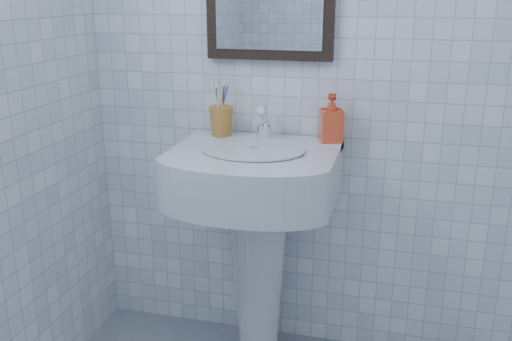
# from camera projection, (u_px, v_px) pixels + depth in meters

# --- Properties ---
(wall_back) EXTENTS (2.20, 0.02, 2.50)m
(wall_back) POSITION_uv_depth(u_px,v_px,m) (356.00, 59.00, 2.17)
(wall_back) COLOR white
(wall_back) RESTS_ON ground
(washbasin) EXTENTS (0.62, 0.45, 0.95)m
(washbasin) POSITION_uv_depth(u_px,v_px,m) (257.00, 220.00, 2.25)
(washbasin) COLOR silver
(washbasin) RESTS_ON ground
(faucet) EXTENTS (0.06, 0.12, 0.14)m
(faucet) POSITION_uv_depth(u_px,v_px,m) (264.00, 125.00, 2.24)
(faucet) COLOR white
(faucet) RESTS_ON washbasin
(toothbrush_cup) EXTENTS (0.11, 0.11, 0.12)m
(toothbrush_cup) POSITION_uv_depth(u_px,v_px,m) (221.00, 121.00, 2.29)
(toothbrush_cup) COLOR #C17B2C
(toothbrush_cup) RESTS_ON washbasin
(soap_dispenser) EXTENTS (0.11, 0.11, 0.18)m
(soap_dispenser) POSITION_uv_depth(u_px,v_px,m) (331.00, 118.00, 2.19)
(soap_dispenser) COLOR red
(soap_dispenser) RESTS_ON washbasin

